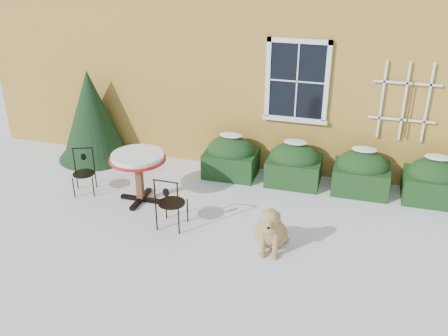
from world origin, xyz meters
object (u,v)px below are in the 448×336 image
(bistro_table, at_px, (138,162))
(patio_chair_near, at_px, (171,202))
(dog, at_px, (271,230))
(patio_chair_far, at_px, (84,171))
(evergreen_shrub, at_px, (93,123))

(bistro_table, relative_size, patio_chair_near, 1.07)
(bistro_table, height_order, dog, bistro_table)
(bistro_table, distance_m, patio_chair_near, 1.19)
(patio_chair_far, xyz_separation_m, dog, (3.82, -0.90, -0.10))
(patio_chair_near, distance_m, dog, 1.76)
(evergreen_shrub, distance_m, bistro_table, 2.42)
(bistro_table, bearing_deg, patio_chair_far, 178.25)
(evergreen_shrub, relative_size, patio_chair_near, 2.03)
(bistro_table, distance_m, patio_chair_far, 1.23)
(dog, bearing_deg, bistro_table, 157.27)
(bistro_table, xyz_separation_m, patio_chair_far, (-1.18, 0.04, -0.36))
(evergreen_shrub, distance_m, patio_chair_near, 3.58)
(dog, bearing_deg, patio_chair_far, 162.10)
(bistro_table, bearing_deg, patio_chair_near, -38.17)
(patio_chair_far, relative_size, dog, 0.92)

